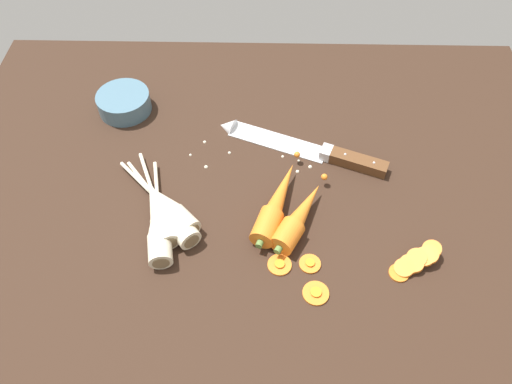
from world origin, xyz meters
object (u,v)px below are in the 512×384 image
at_px(parsnip_mid_left, 159,226).
at_px(carrot_slice_stack, 416,261).
at_px(prep_bowl, 124,102).
at_px(carrot_slice_stray_near, 316,293).
at_px(carrot_slice_stray_far, 280,264).
at_px(whole_carrot, 276,204).
at_px(whole_carrot_second, 299,218).
at_px(chefs_knife, 298,146).
at_px(parsnip_front, 167,206).
at_px(parsnip_mid_right, 169,213).
at_px(parsnip_back, 159,211).
at_px(carrot_slice_stray_mid, 310,263).

distance_m(parsnip_mid_left, carrot_slice_stack, 0.43).
bearing_deg(carrot_slice_stack, prep_bowl, 146.30).
relative_size(carrot_slice_stray_near, carrot_slice_stray_far, 1.06).
bearing_deg(prep_bowl, whole_carrot, -39.21).
relative_size(whole_carrot, whole_carrot_second, 1.25).
bearing_deg(carrot_slice_stray_far, carrot_slice_stack, 1.54).
bearing_deg(chefs_knife, prep_bowl, 163.85).
xyz_separation_m(carrot_slice_stray_near, prep_bowl, (-0.38, 0.42, 0.02)).
distance_m(chefs_knife, parsnip_mid_left, 0.32).
bearing_deg(parsnip_front, carrot_slice_stray_far, -27.48).
xyz_separation_m(parsnip_front, prep_bowl, (-0.13, 0.27, 0.00)).
distance_m(chefs_knife, carrot_slice_stray_far, 0.27).
height_order(carrot_slice_stray_near, carrot_slice_stray_far, same).
distance_m(whole_carrot, whole_carrot_second, 0.05).
relative_size(parsnip_mid_right, parsnip_back, 0.90).
xyz_separation_m(whole_carrot, carrot_slice_stray_mid, (0.06, -0.11, -0.02)).
bearing_deg(parsnip_front, parsnip_mid_left, -102.06).
height_order(carrot_slice_stack, carrot_slice_stray_far, carrot_slice_stack).
relative_size(parsnip_mid_right, carrot_slice_stray_mid, 5.32).
height_order(parsnip_front, prep_bowl, same).
xyz_separation_m(carrot_slice_stray_near, carrot_slice_stray_far, (-0.06, 0.05, 0.00)).
height_order(parsnip_mid_left, carrot_slice_stray_near, parsnip_mid_left).
distance_m(parsnip_mid_right, carrot_slice_stray_mid, 0.26).
xyz_separation_m(parsnip_back, carrot_slice_stray_mid, (0.26, -0.09, -0.02)).
height_order(whole_carrot, parsnip_front, whole_carrot).
relative_size(parsnip_front, carrot_slice_stray_mid, 4.79).
distance_m(parsnip_mid_right, parsnip_back, 0.02).
bearing_deg(parsnip_front, carrot_slice_stray_mid, -21.91).
bearing_deg(parsnip_back, parsnip_mid_right, -12.34).
relative_size(chefs_knife, whole_carrot, 1.56).
xyz_separation_m(whole_carrot, parsnip_back, (-0.21, -0.02, -0.00)).
relative_size(whole_carrot, parsnip_mid_left, 0.95).
bearing_deg(carrot_slice_stray_near, parsnip_mid_right, 150.83).
relative_size(carrot_slice_stray_near, prep_bowl, 0.39).
bearing_deg(carrot_slice_stray_mid, carrot_slice_stack, 0.99).
bearing_deg(chefs_knife, parsnip_mid_right, -142.55).
height_order(chefs_knife, parsnip_front, parsnip_front).
bearing_deg(prep_bowl, carrot_slice_stray_mid, -44.53).
height_order(carrot_slice_stack, prep_bowl, prep_bowl).
xyz_separation_m(carrot_slice_stack, carrot_slice_stray_far, (-0.22, -0.01, -0.01)).
distance_m(whole_carrot_second, carrot_slice_stray_far, 0.09).
height_order(parsnip_back, carrot_slice_stack, parsnip_back).
bearing_deg(whole_carrot, carrot_slice_stray_mid, -62.76).
height_order(whole_carrot, carrot_slice_stray_far, whole_carrot).
bearing_deg(parsnip_mid_right, parsnip_back, 167.66).
xyz_separation_m(parsnip_back, prep_bowl, (-0.11, 0.28, 0.00)).
bearing_deg(prep_bowl, chefs_knife, -16.15).
relative_size(carrot_slice_stack, carrot_slice_stray_far, 2.20).
height_order(whole_carrot, prep_bowl, whole_carrot).
height_order(parsnip_mid_right, carrot_slice_stray_near, parsnip_mid_right).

